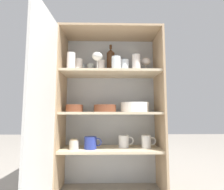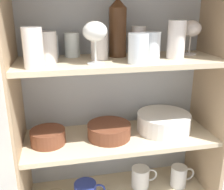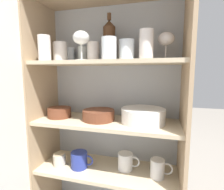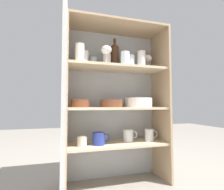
# 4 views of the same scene
# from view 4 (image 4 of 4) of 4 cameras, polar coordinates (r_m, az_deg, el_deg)

# --- Properties ---
(cupboard_back_panel) EXTENTS (0.86, 0.02, 1.32)m
(cupboard_back_panel) POSITION_cam_4_polar(r_m,az_deg,el_deg) (1.63, -0.12, -2.95)
(cupboard_back_panel) COLOR #B2B7BC
(cupboard_back_panel) RESTS_ON ground_plane
(cupboard_side_left) EXTENTS (0.02, 0.33, 1.32)m
(cupboard_side_left) POSITION_cam_4_polar(r_m,az_deg,el_deg) (1.41, -14.85, -2.78)
(cupboard_side_left) COLOR tan
(cupboard_side_left) RESTS_ON ground_plane
(cupboard_side_right) EXTENTS (0.02, 0.33, 1.32)m
(cupboard_side_right) POSITION_cam_4_polar(r_m,az_deg,el_deg) (1.66, 15.48, -2.84)
(cupboard_side_right) COLOR tan
(cupboard_side_right) RESTS_ON ground_plane
(cupboard_top_panel) EXTENTS (0.86, 0.33, 0.02)m
(cupboard_top_panel) POSITION_cam_4_polar(r_m,az_deg,el_deg) (1.63, 1.53, 21.29)
(cupboard_top_panel) COLOR tan
(cupboard_top_panel) RESTS_ON cupboard_side_left
(shelf_board_lower) EXTENTS (0.82, 0.30, 0.02)m
(shelf_board_lower) POSITION_cam_4_polar(r_m,az_deg,el_deg) (1.52, 1.59, -15.66)
(shelf_board_lower) COLOR beige
(shelf_board_middle) EXTENTS (0.82, 0.30, 0.02)m
(shelf_board_middle) POSITION_cam_4_polar(r_m,az_deg,el_deg) (1.48, 1.58, -4.36)
(shelf_board_middle) COLOR beige
(shelf_board_upper) EXTENTS (0.82, 0.30, 0.02)m
(shelf_board_upper) POSITION_cam_4_polar(r_m,az_deg,el_deg) (1.52, 1.55, 8.68)
(shelf_board_upper) COLOR beige
(cupboard_door) EXTENTS (0.04, 0.43, 1.32)m
(cupboard_door) POSITION_cam_4_polar(r_m,az_deg,el_deg) (1.03, -15.34, -2.59)
(cupboard_door) COLOR silver
(cupboard_door) RESTS_ON ground_plane
(tumbler_glass_0) EXTENTS (0.06, 0.06, 0.12)m
(tumbler_glass_0) POSITION_cam_4_polar(r_m,az_deg,el_deg) (1.63, 3.96, 10.34)
(tumbler_glass_0) COLOR silver
(tumbler_glass_0) RESTS_ON shelf_board_upper
(tumbler_glass_1) EXTENTS (0.07, 0.07, 0.11)m
(tumbler_glass_1) POSITION_cam_4_polar(r_m,az_deg,el_deg) (1.46, 4.30, 11.76)
(tumbler_glass_1) COLOR white
(tumbler_glass_1) RESTS_ON shelf_board_upper
(tumbler_glass_2) EXTENTS (0.08, 0.08, 0.11)m
(tumbler_glass_2) POSITION_cam_4_polar(r_m,az_deg,el_deg) (1.47, -9.36, 11.79)
(tumbler_glass_2) COLOR silver
(tumbler_glass_2) RESTS_ON shelf_board_upper
(tumbler_glass_3) EXTENTS (0.07, 0.07, 0.14)m
(tumbler_glass_3) POSITION_cam_4_polar(r_m,az_deg,el_deg) (1.38, -10.45, 13.34)
(tumbler_glass_3) COLOR silver
(tumbler_glass_3) RESTS_ON shelf_board_upper
(tumbler_glass_4) EXTENTS (0.07, 0.07, 0.11)m
(tumbler_glass_4) POSITION_cam_4_polar(r_m,az_deg,el_deg) (1.52, -1.65, 11.12)
(tumbler_glass_4) COLOR silver
(tumbler_glass_4) RESTS_ON shelf_board_upper
(tumbler_glass_5) EXTENTS (0.07, 0.07, 0.15)m
(tumbler_glass_5) POSITION_cam_4_polar(r_m,az_deg,el_deg) (1.59, 9.56, 11.28)
(tumbler_glass_5) COLOR silver
(tumbler_glass_5) RESTS_ON shelf_board_upper
(tumbler_glass_6) EXTENTS (0.08, 0.08, 0.11)m
(tumbler_glass_6) POSITION_cam_4_polar(r_m,az_deg,el_deg) (1.56, 5.84, 10.77)
(tumbler_glass_6) COLOR white
(tumbler_glass_6) RESTS_ON shelf_board_upper
(tumbler_glass_7) EXTENTS (0.07, 0.07, 0.09)m
(tumbler_glass_7) POSITION_cam_4_polar(r_m,az_deg,el_deg) (1.55, -9.34, 10.58)
(tumbler_glass_7) COLOR white
(tumbler_glass_7) RESTS_ON shelf_board_upper
(tumbler_glass_8) EXTENTS (0.06, 0.06, 0.10)m
(tumbler_glass_8) POSITION_cam_4_polar(r_m,az_deg,el_deg) (1.57, -6.06, 10.45)
(tumbler_glass_8) COLOR white
(tumbler_glass_8) RESTS_ON shelf_board_upper
(wine_glass_0) EXTENTS (0.09, 0.09, 0.15)m
(wine_glass_0) POSITION_cam_4_polar(r_m,az_deg,el_deg) (1.70, 11.50, 11.45)
(wine_glass_0) COLOR silver
(wine_glass_0) RESTS_ON shelf_board_upper
(wine_glass_1) EXTENTS (0.09, 0.09, 0.15)m
(wine_glass_1) POSITION_cam_4_polar(r_m,az_deg,el_deg) (1.44, -1.87, 14.31)
(wine_glass_1) COLOR white
(wine_glass_1) RESTS_ON shelf_board_upper
(wine_bottle) EXTENTS (0.07, 0.07, 0.27)m
(wine_bottle) POSITION_cam_4_polar(r_m,az_deg,el_deg) (1.60, 0.80, 12.78)
(wine_bottle) COLOR #4C2D19
(wine_bottle) RESTS_ON shelf_board_upper
(plate_stack_white) EXTENTS (0.24, 0.24, 0.08)m
(plate_stack_white) POSITION_cam_4_polar(r_m,az_deg,el_deg) (1.57, 8.64, -2.43)
(plate_stack_white) COLOR white
(plate_stack_white) RESTS_ON shelf_board_middle
(mixing_bowl_large) EXTENTS (0.19, 0.19, 0.06)m
(mixing_bowl_large) POSITION_cam_4_polar(r_m,az_deg,el_deg) (1.47, -0.24, -2.67)
(mixing_bowl_large) COLOR brown
(mixing_bowl_large) RESTS_ON shelf_board_middle
(serving_bowl_small) EXTENTS (0.14, 0.14, 0.06)m
(serving_bowl_small) POSITION_cam_4_polar(r_m,az_deg,el_deg) (1.41, -10.32, -2.58)
(serving_bowl_small) COLOR brown
(serving_bowl_small) RESTS_ON shelf_board_middle
(coffee_mug_primary) EXTENTS (0.14, 0.10, 0.10)m
(coffee_mug_primary) POSITION_cam_4_polar(r_m,az_deg,el_deg) (1.43, -4.35, -13.99)
(coffee_mug_primary) COLOR #283893
(coffee_mug_primary) RESTS_ON shelf_board_lower
(coffee_mug_extra_1) EXTENTS (0.12, 0.08, 0.10)m
(coffee_mug_extra_1) POSITION_cam_4_polar(r_m,az_deg,el_deg) (1.61, 12.13, -12.62)
(coffee_mug_extra_1) COLOR white
(coffee_mug_extra_1) RESTS_ON shelf_board_lower
(coffee_mug_extra_2) EXTENTS (0.13, 0.09, 0.10)m
(coffee_mug_extra_2) POSITION_cam_4_polar(r_m,az_deg,el_deg) (1.56, 5.38, -13.03)
(coffee_mug_extra_2) COLOR white
(coffee_mug_extra_2) RESTS_ON shelf_board_lower
(storage_jar) EXTENTS (0.07, 0.07, 0.08)m
(storage_jar) POSITION_cam_4_polar(r_m,az_deg,el_deg) (1.40, -9.77, -14.61)
(storage_jar) COLOR beige
(storage_jar) RESTS_ON shelf_board_lower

